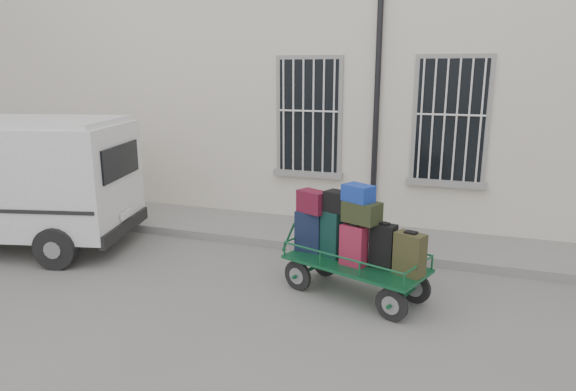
{
  "coord_description": "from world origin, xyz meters",
  "views": [
    {
      "loc": [
        2.59,
        -6.88,
        3.16
      ],
      "look_at": [
        -0.15,
        1.0,
        1.1
      ],
      "focal_mm": 32.0,
      "sensor_mm": 36.0,
      "label": 1
    }
  ],
  "objects": [
    {
      "name": "ground",
      "position": [
        0.0,
        0.0,
        0.0
      ],
      "size": [
        80.0,
        80.0,
        0.0
      ],
      "primitive_type": "plane",
      "color": "slate",
      "rests_on": "ground"
    },
    {
      "name": "building",
      "position": [
        0.0,
        5.5,
        3.0
      ],
      "size": [
        24.0,
        5.15,
        6.0
      ],
      "color": "beige",
      "rests_on": "ground"
    },
    {
      "name": "sidewalk",
      "position": [
        0.0,
        2.2,
        0.07
      ],
      "size": [
        24.0,
        1.7,
        0.15
      ],
      "primitive_type": "cube",
      "color": "gray",
      "rests_on": "ground"
    },
    {
      "name": "luggage_cart",
      "position": [
        1.19,
        -0.13,
        0.82
      ],
      "size": [
        2.35,
        1.52,
        1.64
      ],
      "rotation": [
        0.0,
        0.0,
        -0.35
      ],
      "color": "black",
      "rests_on": "ground"
    }
  ]
}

